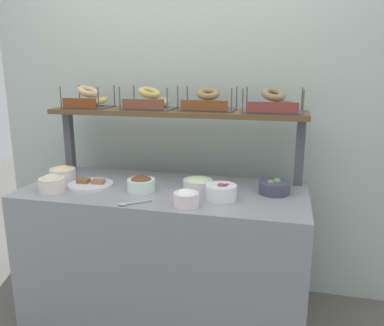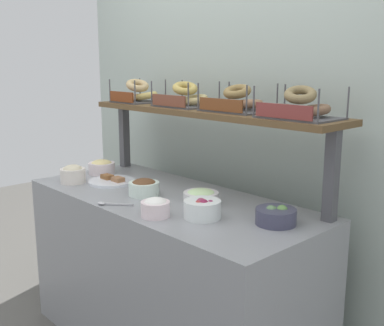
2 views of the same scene
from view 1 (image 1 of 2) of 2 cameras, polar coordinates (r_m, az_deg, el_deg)
name	(u,v)px [view 1 (image 1 of 2)]	position (r m, az deg, el deg)	size (l,w,h in m)	color
ground_plane	(166,317)	(2.64, -3.79, -21.67)	(8.00, 8.00, 0.00)	#595651
back_wall	(187,117)	(2.70, -0.69, 6.73)	(2.83, 0.06, 2.40)	#ACBBB2
deli_counter	(165,256)	(2.42, -3.95, -13.45)	(1.63, 0.70, 0.85)	gray
shelf_riser_left	(69,141)	(2.76, -17.56, 3.09)	(0.05, 0.05, 0.40)	#4C4C51
shelf_riser_right	(300,152)	(2.37, 15.54, 1.54)	(0.05, 0.05, 0.40)	#4C4C51
upper_shelf	(176,112)	(2.43, -2.35, 7.46)	(1.59, 0.32, 0.03)	brown
bowl_chocolate_spread	(141,184)	(2.23, -7.46, -3.02)	(0.16, 0.16, 0.09)	white
bowl_beet_salad	(221,192)	(2.07, 4.33, -4.20)	(0.16, 0.16, 0.09)	white
bowl_egg_salad	(63,173)	(2.56, -18.43, -1.37)	(0.16, 0.16, 0.09)	white
bowl_potato_salad	(52,183)	(2.32, -19.88, -2.80)	(0.14, 0.14, 0.10)	white
bowl_scallion_spread	(198,183)	(2.24, 0.86, -2.97)	(0.17, 0.17, 0.07)	white
bowl_veggie_mix	(274,187)	(2.22, 11.96, -3.47)	(0.17, 0.17, 0.08)	#404058
bowl_cream_cheese	(186,198)	(1.98, -0.84, -5.09)	(0.13, 0.13, 0.09)	white
serving_plate_white	(91,184)	(2.39, -14.65, -3.01)	(0.27, 0.27, 0.04)	white
serving_spoon_near_plate	(130,203)	(2.03, -9.09, -5.84)	(0.15, 0.12, 0.01)	#B7B7BC
bagel_basket_plain	(88,100)	(2.63, -15.00, 8.90)	(0.27, 0.26, 0.15)	#4C4C51
bagel_basket_sesame	(149,101)	(2.48, -6.30, 8.96)	(0.31, 0.24, 0.14)	#4C4C51
bagel_basket_everything	(208,103)	(2.39, 2.30, 8.82)	(0.33, 0.27, 0.14)	#4C4C51
bagel_basket_poppy	(273,104)	(2.32, 11.75, 8.42)	(0.34, 0.26, 0.15)	#4C4C51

